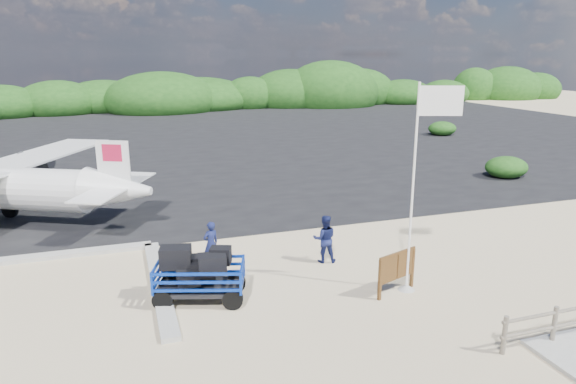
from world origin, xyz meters
name	(u,v)px	position (x,y,z in m)	size (l,w,h in m)	color
ground	(311,285)	(0.00, 0.00, 0.00)	(160.00, 160.00, 0.00)	beige
asphalt_apron	(185,139)	(0.00, 30.00, 0.00)	(90.00, 50.00, 0.04)	#B2B2B2
vegetation_band	(159,110)	(0.00, 55.00, 0.00)	(124.00, 8.00, 4.40)	#B2B2B2
baggage_cart	(201,300)	(-3.43, 0.08, 0.00)	(2.75, 1.57, 1.38)	#0B33AC
flagpole	(406,290)	(2.65, -1.20, 0.00)	(1.25, 0.52, 6.24)	white
signboard	(395,293)	(2.22, -1.31, 0.00)	(1.64, 0.15, 1.35)	brown
crew_a	(211,244)	(-2.66, 2.58, 0.78)	(0.57, 0.37, 1.55)	#131A4A
crew_b	(325,239)	(1.10, 1.63, 0.84)	(0.82, 0.64, 1.68)	#131A4A
aircraft_large	(366,136)	(15.48, 26.87, 0.00)	(15.63, 15.63, 4.69)	#B2B2B2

